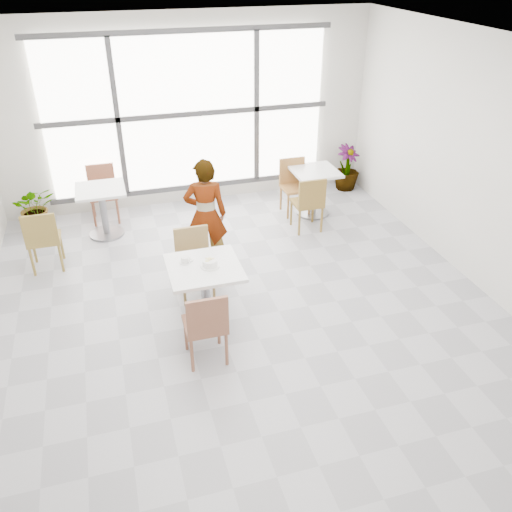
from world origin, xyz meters
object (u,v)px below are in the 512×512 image
object	(u,v)px
person	(206,215)
bg_table_right	(314,186)
main_table	(205,284)
plant_left	(35,207)
bg_chair_left_near	(43,237)
coffee_cup	(185,260)
chair_far	(194,258)
bg_chair_right_near	(309,201)
plant_right	(347,168)
bg_chair_left_far	(103,189)
chair_near	(206,324)
bg_chair_right_far	(294,182)
bg_table_left	(103,205)
oatmeal_bowl	(210,263)

from	to	relation	value
person	bg_table_right	xyz separation A→B (m)	(1.97, 1.10, -0.27)
main_table	plant_left	world-z (taller)	main_table
bg_chair_left_near	coffee_cup	bearing A→B (deg)	135.76
chair_far	bg_chair_right_near	world-z (taller)	same
plant_right	bg_chair_left_far	bearing A→B (deg)	-179.83
bg_chair_left_far	bg_chair_left_near	bearing A→B (deg)	-120.22
chair_near	chair_far	xyz separation A→B (m)	(0.12, 1.33, 0.00)
person	bg_chair_left_far	size ratio (longest dim) A/B	1.75
bg_chair_right_near	bg_chair_right_far	bearing A→B (deg)	-92.17
bg_chair_left_far	coffee_cup	bearing A→B (deg)	-75.06
bg_chair_right_near	bg_chair_right_far	distance (m)	0.75
bg_table_left	plant_left	bearing A→B (deg)	151.21
bg_chair_left_near	person	bearing A→B (deg)	167.12
chair_far	person	bearing A→B (deg)	64.82
bg_table_left	plant_left	size ratio (longest dim) A/B	1.11
main_table	chair_near	xyz separation A→B (m)	(-0.13, -0.69, -0.02)
oatmeal_bowl	bg_chair_right_far	size ratio (longest dim) A/B	0.24
bg_table_left	bg_table_right	world-z (taller)	same
bg_chair_left_far	plant_right	world-z (taller)	bg_chair_left_far
person	plant_right	bearing A→B (deg)	-135.99
bg_chair_right_far	bg_table_left	bearing A→B (deg)	179.98
bg_chair_right_far	plant_right	size ratio (longest dim) A/B	1.10
coffee_cup	oatmeal_bowl	bearing A→B (deg)	-33.20
bg_table_right	plant_right	size ratio (longest dim) A/B	0.95
chair_far	person	distance (m)	0.72
bg_chair_left_far	plant_left	size ratio (longest dim) A/B	1.29
person	plant_left	distance (m)	2.97
bg_table_left	bg_chair_right_far	distance (m)	2.99
person	bg_table_right	distance (m)	2.28
coffee_cup	bg_chair_left_near	distance (m)	2.28
chair_near	plant_left	distance (m)	4.23
chair_near	plant_left	xyz separation A→B (m)	(-1.87, 3.79, -0.16)
bg_table_right	person	bearing A→B (deg)	-150.82
chair_far	plant_right	distance (m)	4.07
bg_chair_left_near	plant_right	world-z (taller)	bg_chair_left_near
bg_chair_right_far	oatmeal_bowl	bearing A→B (deg)	-126.71
bg_chair_right_near	bg_chair_left_near	bearing A→B (deg)	1.25
coffee_cup	plant_right	world-z (taller)	coffee_cup
main_table	plant_right	distance (m)	4.48
main_table	bg_chair_right_near	bearing A→B (deg)	42.66
bg_chair_right_near	bg_chair_right_far	size ratio (longest dim) A/B	1.00
main_table	coffee_cup	distance (m)	0.35
coffee_cup	bg_chair_right_far	distance (m)	3.25
bg_chair_left_near	chair_far	bearing A→B (deg)	148.88
bg_table_right	bg_chair_right_near	distance (m)	0.62
person	bg_chair_right_near	distance (m)	1.78
chair_far	plant_left	size ratio (longest dim) A/B	1.29
chair_far	bg_chair_left_near	world-z (taller)	same
bg_chair_left_far	bg_table_right	bearing A→B (deg)	-13.69
bg_table_right	bg_chair_right_near	xyz separation A→B (m)	(-0.30, -0.54, 0.01)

